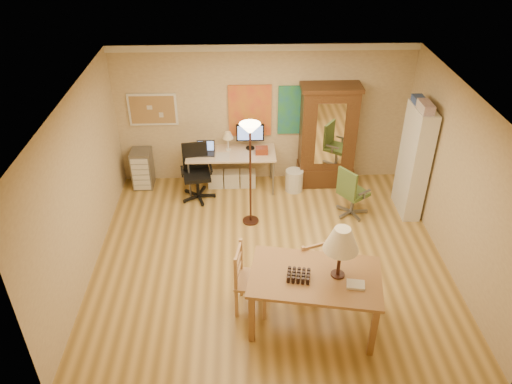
{
  "coord_description": "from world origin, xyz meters",
  "views": [
    {
      "loc": [
        -0.42,
        -6.18,
        5.17
      ],
      "look_at": [
        -0.21,
        0.3,
        1.03
      ],
      "focal_mm": 35.0,
      "sensor_mm": 36.0,
      "label": 1
    }
  ],
  "objects_px": {
    "computer_desk": "(233,165)",
    "armoire": "(327,143)",
    "dining_table": "(324,266)",
    "office_chair_black": "(197,184)",
    "office_chair_green": "(351,202)",
    "bookshelf": "(414,162)"
  },
  "relations": [
    {
      "from": "bookshelf",
      "to": "office_chair_black",
      "type": "bearing_deg",
      "value": 171.87
    },
    {
      "from": "dining_table",
      "to": "computer_desk",
      "type": "height_order",
      "value": "dining_table"
    },
    {
      "from": "dining_table",
      "to": "bookshelf",
      "type": "relative_size",
      "value": 0.92
    },
    {
      "from": "computer_desk",
      "to": "dining_table",
      "type": "bearing_deg",
      "value": -71.6
    },
    {
      "from": "computer_desk",
      "to": "armoire",
      "type": "height_order",
      "value": "armoire"
    },
    {
      "from": "dining_table",
      "to": "armoire",
      "type": "distance_m",
      "value": 3.7
    },
    {
      "from": "office_chair_green",
      "to": "armoire",
      "type": "distance_m",
      "value": 1.31
    },
    {
      "from": "office_chair_black",
      "to": "office_chair_green",
      "type": "relative_size",
      "value": 1.1
    },
    {
      "from": "computer_desk",
      "to": "armoire",
      "type": "xyz_separation_m",
      "value": [
        1.79,
        0.08,
        0.41
      ]
    },
    {
      "from": "office_chair_black",
      "to": "office_chair_green",
      "type": "height_order",
      "value": "office_chair_black"
    },
    {
      "from": "dining_table",
      "to": "armoire",
      "type": "xyz_separation_m",
      "value": [
        0.6,
        3.65,
        -0.12
      ]
    },
    {
      "from": "computer_desk",
      "to": "office_chair_green",
      "type": "height_order",
      "value": "computer_desk"
    },
    {
      "from": "office_chair_black",
      "to": "armoire",
      "type": "height_order",
      "value": "armoire"
    },
    {
      "from": "armoire",
      "to": "office_chair_black",
      "type": "bearing_deg",
      "value": -169.72
    },
    {
      "from": "office_chair_black",
      "to": "bookshelf",
      "type": "relative_size",
      "value": 0.53
    },
    {
      "from": "armoire",
      "to": "bookshelf",
      "type": "height_order",
      "value": "armoire"
    },
    {
      "from": "office_chair_black",
      "to": "bookshelf",
      "type": "height_order",
      "value": "bookshelf"
    },
    {
      "from": "dining_table",
      "to": "office_chair_black",
      "type": "height_order",
      "value": "dining_table"
    },
    {
      "from": "bookshelf",
      "to": "computer_desk",
      "type": "bearing_deg",
      "value": 163.84
    },
    {
      "from": "dining_table",
      "to": "computer_desk",
      "type": "bearing_deg",
      "value": 108.4
    },
    {
      "from": "office_chair_green",
      "to": "dining_table",
      "type": "bearing_deg",
      "value": -109.75
    },
    {
      "from": "dining_table",
      "to": "office_chair_black",
      "type": "bearing_deg",
      "value": 120.07
    }
  ]
}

